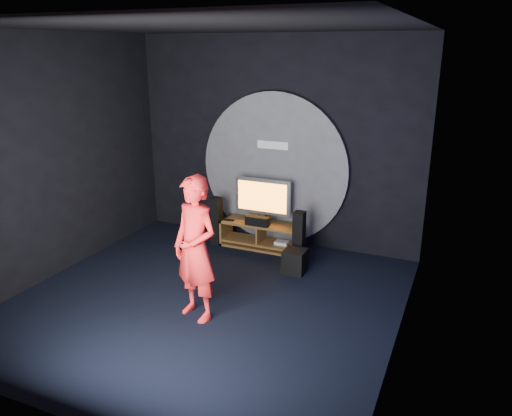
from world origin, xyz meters
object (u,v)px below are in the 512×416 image
(media_console, at_px, (261,237))
(subwoofer, at_px, (295,261))
(tower_speaker_right, at_px, (299,237))
(tv, at_px, (263,199))
(tower_speaker_left, at_px, (216,221))
(player, at_px, (195,249))

(media_console, bearing_deg, subwoofer, -39.60)
(tower_speaker_right, height_order, subwoofer, tower_speaker_right)
(tv, height_order, tower_speaker_left, tv)
(tower_speaker_right, bearing_deg, tower_speaker_left, 174.25)
(media_console, xyz_separation_m, player, (0.15, -2.43, 0.73))
(media_console, bearing_deg, player, -86.37)
(media_console, bearing_deg, tv, 96.10)
(media_console, distance_m, tv, 0.66)
(subwoofer, height_order, player, player)
(tv, distance_m, tower_speaker_right, 0.97)
(tower_speaker_right, bearing_deg, player, -106.19)
(player, bearing_deg, tower_speaker_left, 130.66)
(subwoofer, bearing_deg, player, -112.00)
(tv, relative_size, tower_speaker_left, 1.17)
(tower_speaker_right, bearing_deg, tv, 154.61)
(tower_speaker_left, bearing_deg, player, -67.62)
(media_console, distance_m, player, 2.54)
(subwoofer, bearing_deg, tv, 138.05)
(tv, distance_m, tower_speaker_left, 0.92)
(tower_speaker_right, relative_size, player, 0.45)
(media_console, relative_size, tv, 1.40)
(tv, bearing_deg, media_console, -83.90)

